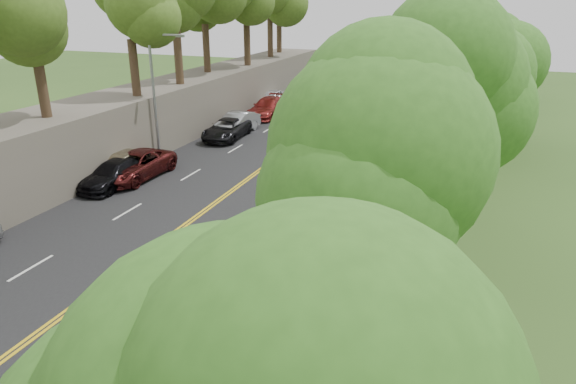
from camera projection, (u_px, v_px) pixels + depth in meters
ground at (192, 305)px, 17.63m from camera, size 140.00×140.00×0.00m
road at (240, 164)px, 32.52m from camera, size 11.20×66.00×0.04m
sidewalk at (363, 179)px, 29.88m from camera, size 4.20×66.00×0.05m
jersey_barrier at (326, 170)px, 30.55m from camera, size 0.42×66.00×0.60m
rock_embankment at (130, 123)px, 34.49m from camera, size 5.00×66.00×4.00m
chainlink_fence at (401, 167)px, 28.84m from camera, size 0.04×66.00×2.00m
trees_fenceside at (457, 59)px, 25.93m from camera, size 7.00×66.00×14.00m
streetlight at (157, 88)px, 31.67m from camera, size 2.52×0.22×8.00m
signpost at (164, 310)px, 13.94m from camera, size 0.62×0.09×3.10m
construction_barrel at (391, 160)px, 31.84m from camera, size 0.50×0.50×0.82m
concrete_block at (297, 347)px, 14.89m from camera, size 1.16×0.92×0.72m
car_2 at (135, 165)px, 29.68m from camera, size 2.62×5.52×1.52m
car_3 at (114, 174)px, 28.50m from camera, size 1.96×4.80×1.39m
car_4 at (122, 165)px, 29.66m from camera, size 2.19×4.86×1.62m
car_5 at (237, 123)px, 39.46m from camera, size 2.04×4.96×1.60m
car_6 at (227, 129)px, 38.01m from camera, size 2.74×5.31×1.43m
car_7 at (268, 107)px, 44.98m from camera, size 2.34×5.72×1.66m
car_8 at (272, 98)px, 49.59m from camera, size 1.80×4.44×1.51m
painter_0 at (303, 192)px, 25.23m from camera, size 0.66×0.92×1.76m
painter_1 at (242, 277)px, 17.71m from camera, size 0.57×0.70×1.66m
painter_2 at (304, 208)px, 23.44m from camera, size 0.71×0.88×1.73m
painter_3 at (305, 205)px, 23.50m from camera, size 0.86×1.32×1.91m
person_far at (373, 159)px, 30.67m from camera, size 1.00×0.67×1.58m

